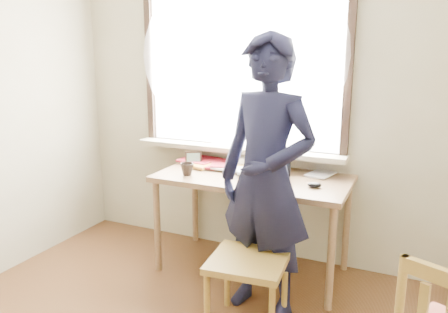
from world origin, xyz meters
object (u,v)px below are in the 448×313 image
at_px(mug_dark, 187,169).
at_px(person, 266,179).
at_px(mug_white, 243,163).
at_px(laptop, 269,172).
at_px(desk, 253,186).
at_px(work_chair, 248,269).

distance_m(mug_dark, person, 0.81).
distance_m(mug_white, person, 0.79).
bearing_deg(laptop, person, -73.22).
bearing_deg(person, mug_white, 136.63).
bearing_deg(desk, work_chair, -71.01).
height_order(mug_white, mug_dark, mug_dark).
xyz_separation_m(laptop, work_chair, (0.11, -0.70, -0.44)).
height_order(laptop, work_chair, laptop).
height_order(mug_white, person, person).
distance_m(laptop, mug_dark, 0.63).
distance_m(mug_dark, work_chair, 1.00).
xyz_separation_m(mug_dark, person, (0.75, -0.29, 0.09)).
bearing_deg(mug_white, work_chair, -65.81).
height_order(desk, laptop, laptop).
height_order(work_chair, person, person).
bearing_deg(laptop, desk, 166.24).
relative_size(work_chair, person, 0.27).
relative_size(laptop, person, 0.20).
distance_m(work_chair, person, 0.58).
height_order(mug_dark, work_chair, mug_dark).
bearing_deg(person, desk, 133.09).
height_order(desk, mug_white, mug_white).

